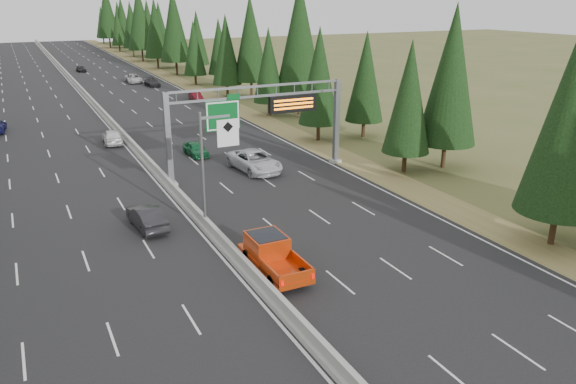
% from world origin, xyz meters
% --- Properties ---
extents(road, '(32.00, 260.00, 0.08)m').
position_xyz_m(road, '(0.00, 80.00, 0.04)').
color(road, black).
rests_on(road, ground).
extents(shoulder_right, '(3.60, 260.00, 0.06)m').
position_xyz_m(shoulder_right, '(17.80, 80.00, 0.03)').
color(shoulder_right, olive).
rests_on(shoulder_right, ground).
extents(median_barrier, '(0.70, 260.00, 0.85)m').
position_xyz_m(median_barrier, '(0.00, 80.00, 0.41)').
color(median_barrier, gray).
rests_on(median_barrier, road).
extents(sign_gantry, '(16.75, 0.98, 7.80)m').
position_xyz_m(sign_gantry, '(8.92, 34.88, 5.27)').
color(sign_gantry, slate).
rests_on(sign_gantry, road).
extents(hov_sign_pole, '(2.80, 0.50, 8.00)m').
position_xyz_m(hov_sign_pole, '(0.58, 24.97, 4.72)').
color(hov_sign_pole, slate).
rests_on(hov_sign_pole, road).
extents(tree_row_right, '(11.76, 241.88, 18.63)m').
position_xyz_m(tree_row_right, '(22.10, 73.53, 8.67)').
color(tree_row_right, black).
rests_on(tree_row_right, ground).
extents(silver_minivan, '(3.62, 6.74, 1.80)m').
position_xyz_m(silver_minivan, '(8.27, 35.97, 0.98)').
color(silver_minivan, silver).
rests_on(silver_minivan, road).
extents(red_pickup, '(2.13, 5.97, 1.94)m').
position_xyz_m(red_pickup, '(1.50, 17.71, 1.16)').
color(red_pickup, black).
rests_on(red_pickup, road).
extents(car_ahead_green, '(1.84, 4.10, 1.37)m').
position_xyz_m(car_ahead_green, '(5.04, 43.17, 0.76)').
color(car_ahead_green, '#155D31').
rests_on(car_ahead_green, road).
extents(car_ahead_dkred, '(1.59, 4.06, 1.32)m').
position_xyz_m(car_ahead_dkred, '(14.50, 73.23, 0.74)').
color(car_ahead_dkred, '#4E0B12').
rests_on(car_ahead_dkred, road).
extents(car_ahead_dkgrey, '(2.27, 4.78, 1.35)m').
position_xyz_m(car_ahead_dkgrey, '(11.92, 90.20, 0.75)').
color(car_ahead_dkgrey, black).
rests_on(car_ahead_dkgrey, road).
extents(car_ahead_white, '(2.79, 5.61, 1.53)m').
position_xyz_m(car_ahead_white, '(9.96, 96.18, 0.84)').
color(car_ahead_white, '#B8B8B8').
rests_on(car_ahead_white, road).
extents(car_ahead_far, '(1.89, 3.90, 1.28)m').
position_xyz_m(car_ahead_far, '(3.37, 116.81, 0.72)').
color(car_ahead_far, black).
rests_on(car_ahead_far, road).
extents(car_onc_near, '(2.01, 4.80, 1.54)m').
position_xyz_m(car_onc_near, '(-3.50, 26.89, 0.85)').
color(car_onc_near, black).
rests_on(car_onc_near, road).
extents(car_onc_white, '(2.21, 4.77, 1.58)m').
position_xyz_m(car_onc_white, '(-1.50, 51.69, 0.87)').
color(car_onc_white, silver).
rests_on(car_onc_white, road).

